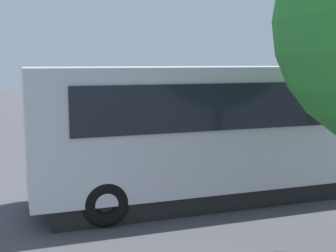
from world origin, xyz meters
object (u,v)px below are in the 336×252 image
tour_bus (234,131)px  stunt_motorcycle (110,130)px  spectator_right (154,140)px  spectator_centre (193,135)px  spectator_left (220,135)px  traffic_cone (183,140)px  parked_motorcycle_silver (289,153)px  spectator_far_left (253,135)px

tour_bus → stunt_motorcycle: 7.95m
tour_bus → spectator_right: (1.32, -2.74, -0.62)m
spectator_centre → stunt_motorcycle: bearing=-69.4°
spectator_left → traffic_cone: 3.35m
stunt_motorcycle → spectator_left: bearing=120.5°
tour_bus → parked_motorcycle_silver: size_ratio=4.89×
spectator_far_left → stunt_motorcycle: 6.15m
tour_bus → traffic_cone: (-0.84, -6.23, -1.34)m
spectator_far_left → spectator_left: size_ratio=0.97×
parked_motorcycle_silver → tour_bus: bearing=34.9°
parked_motorcycle_silver → traffic_cone: size_ratio=3.26×
spectator_right → traffic_cone: bearing=-121.8°
tour_bus → spectator_far_left: size_ratio=6.05×
spectator_right → parked_motorcycle_silver: (-4.28, 0.68, -0.54)m
tour_bus → spectator_left: size_ratio=5.84×
stunt_motorcycle → tour_bus: bearing=103.3°
spectator_centre → spectator_right: spectator_centre is taller
tour_bus → spectator_centre: tour_bus is taller
tour_bus → spectator_right: size_ratio=5.82×
spectator_centre → stunt_motorcycle: 5.13m
spectator_far_left → spectator_left: spectator_left is taller
spectator_left → spectator_right: (2.29, 0.22, -0.00)m
stunt_motorcycle → spectator_right: bearing=95.7°
tour_bus → spectator_right: 3.11m
spectator_left → spectator_right: 2.30m
spectator_right → spectator_left: bearing=-174.5°
spectator_centre → spectator_far_left: bearing=-177.5°
spectator_centre → parked_motorcycle_silver: (-2.97, 0.83, -0.60)m
spectator_right → parked_motorcycle_silver: spectator_right is taller
parked_motorcycle_silver → stunt_motorcycle: stunt_motorcycle is taller
spectator_right → stunt_motorcycle: (0.49, -4.93, -0.41)m
spectator_left → stunt_motorcycle: spectator_left is taller
spectator_left → stunt_motorcycle: size_ratio=0.84×
tour_bus → spectator_right: bearing=-64.3°
spectator_left → spectator_right: bearing=5.5°
spectator_far_left → stunt_motorcycle: (3.97, -4.68, -0.37)m
spectator_left → traffic_cone: (0.12, -3.27, -0.72)m
spectator_left → spectator_right: size_ratio=1.00×
tour_bus → traffic_cone: 6.43m
spectator_centre → parked_motorcycle_silver: spectator_centre is taller
spectator_right → stunt_motorcycle: 4.97m
spectator_far_left → tour_bus: bearing=54.2°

